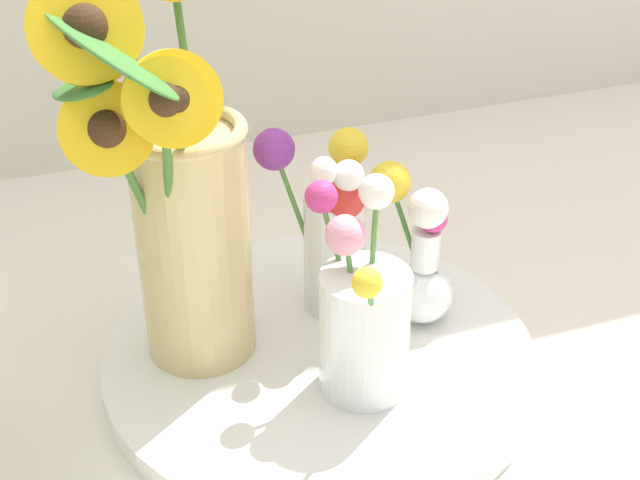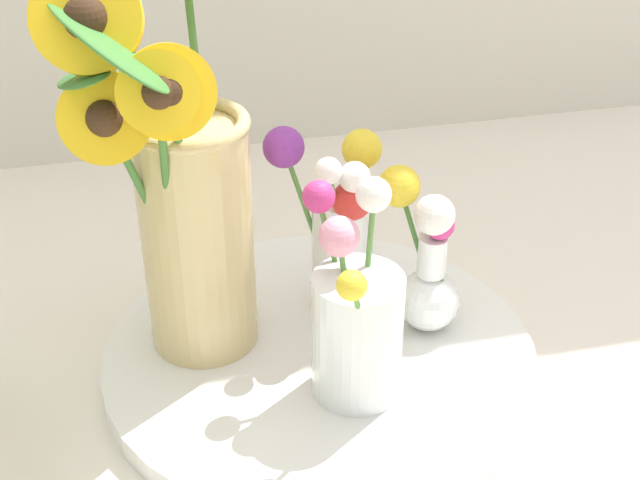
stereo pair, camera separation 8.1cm
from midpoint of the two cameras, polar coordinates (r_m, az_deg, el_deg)
name	(u,v)px [view 2 (the right image)]	position (r m, az deg, el deg)	size (l,w,h in m)	color
ground_plane	(323,391)	(0.87, 2.90, -9.74)	(6.00, 6.00, 0.00)	silver
serving_tray	(320,358)	(0.89, 2.63, -7.64)	(0.42, 0.42, 0.02)	white
mason_jar_sunflowers	(187,206)	(0.81, -5.71, 2.12)	(0.18, 0.21, 0.39)	#D1B77A
vase_small_center	(356,322)	(0.79, 5.24, -5.32)	(0.08, 0.12, 0.20)	white
vase_bulb_right	(426,263)	(0.88, 9.39, -1.55)	(0.08, 0.09, 0.17)	white
vase_small_back	(340,227)	(0.88, 3.90, 0.78)	(0.12, 0.10, 0.20)	white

